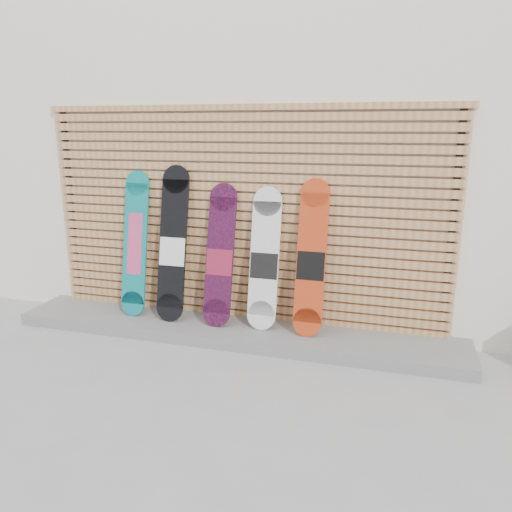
# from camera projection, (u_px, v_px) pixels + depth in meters

# --- Properties ---
(ground) EXTENTS (80.00, 80.00, 0.00)m
(ground) POSITION_uv_depth(u_px,v_px,m) (225.00, 368.00, 4.43)
(ground) COLOR #959598
(ground) RESTS_ON ground
(building) EXTENTS (12.00, 5.00, 3.60)m
(building) POSITION_uv_depth(u_px,v_px,m) (339.00, 147.00, 7.10)
(building) COLOR white
(building) RESTS_ON ground
(concrete_step) EXTENTS (4.60, 0.70, 0.12)m
(concrete_step) POSITION_uv_depth(u_px,v_px,m) (233.00, 331.00, 5.09)
(concrete_step) COLOR slate
(concrete_step) RESTS_ON ground
(slat_wall) EXTENTS (4.26, 0.08, 2.29)m
(slat_wall) POSITION_uv_depth(u_px,v_px,m) (241.00, 215.00, 5.07)
(slat_wall) COLOR #B77E4C
(slat_wall) RESTS_ON ground
(snowboard_0) EXTENTS (0.27, 0.32, 1.52)m
(snowboard_0) POSITION_uv_depth(u_px,v_px,m) (135.00, 244.00, 5.28)
(snowboard_0) COLOR #0D787D
(snowboard_0) RESTS_ON concrete_step
(snowboard_1) EXTENTS (0.29, 0.36, 1.59)m
(snowboard_1) POSITION_uv_depth(u_px,v_px,m) (173.00, 245.00, 5.14)
(snowboard_1) COLOR black
(snowboard_1) RESTS_ON concrete_step
(snowboard_2) EXTENTS (0.29, 0.36, 1.42)m
(snowboard_2) POSITION_uv_depth(u_px,v_px,m) (220.00, 256.00, 5.02)
(snowboard_2) COLOR black
(snowboard_2) RESTS_ON concrete_step
(snowboard_3) EXTENTS (0.29, 0.31, 1.40)m
(snowboard_3) POSITION_uv_depth(u_px,v_px,m) (264.00, 260.00, 4.92)
(snowboard_3) COLOR silver
(snowboard_3) RESTS_ON concrete_step
(snowboard_4) EXTENTS (0.28, 0.35, 1.49)m
(snowboard_4) POSITION_uv_depth(u_px,v_px,m) (311.00, 259.00, 4.77)
(snowboard_4) COLOR #C03814
(snowboard_4) RESTS_ON concrete_step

